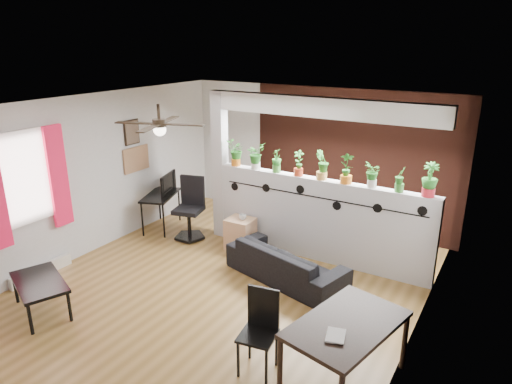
% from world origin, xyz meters
% --- Properties ---
extents(room_shell, '(6.30, 7.10, 2.90)m').
position_xyz_m(room_shell, '(0.00, 0.00, 1.30)').
color(room_shell, brown).
rests_on(room_shell, ground).
extents(partition_wall, '(3.60, 0.18, 1.35)m').
position_xyz_m(partition_wall, '(0.80, 1.50, 0.68)').
color(partition_wall, '#BCBCC1').
rests_on(partition_wall, ground).
extents(ceiling_header, '(3.60, 0.18, 0.30)m').
position_xyz_m(ceiling_header, '(0.80, 1.50, 2.45)').
color(ceiling_header, white).
rests_on(ceiling_header, room_shell).
extents(pier_column, '(0.22, 0.20, 2.60)m').
position_xyz_m(pier_column, '(-1.11, 1.50, 1.30)').
color(pier_column, '#BCBCC1').
rests_on(pier_column, ground).
extents(brick_panel, '(3.90, 0.05, 2.60)m').
position_xyz_m(brick_panel, '(0.80, 2.97, 1.30)').
color(brick_panel, brown).
rests_on(brick_panel, ground).
extents(vine_decal, '(3.31, 0.01, 0.30)m').
position_xyz_m(vine_decal, '(0.80, 1.40, 1.08)').
color(vine_decal, black).
rests_on(vine_decal, partition_wall).
extents(window_assembly, '(0.09, 1.30, 1.55)m').
position_xyz_m(window_assembly, '(-2.56, -1.20, 1.51)').
color(window_assembly, white).
rests_on(window_assembly, room_shell).
extents(baseboard_heater, '(0.08, 1.00, 0.18)m').
position_xyz_m(baseboard_heater, '(-2.54, -1.20, 0.09)').
color(baseboard_heater, silver).
rests_on(baseboard_heater, ground).
extents(corkboard, '(0.03, 0.60, 0.45)m').
position_xyz_m(corkboard, '(-2.58, 0.95, 1.35)').
color(corkboard, '#946747').
rests_on(corkboard, room_shell).
extents(framed_art, '(0.03, 0.34, 0.44)m').
position_xyz_m(framed_art, '(-2.58, 0.90, 1.85)').
color(framed_art, '#8C7259').
rests_on(framed_art, room_shell).
extents(ceiling_fan, '(1.19, 1.19, 0.43)m').
position_xyz_m(ceiling_fan, '(-0.80, -0.30, 2.31)').
color(ceiling_fan, black).
rests_on(ceiling_fan, room_shell).
extents(potted_plant_0, '(0.26, 0.28, 0.44)m').
position_xyz_m(potted_plant_0, '(-0.78, 1.50, 1.58)').
color(potted_plant_0, orange).
rests_on(potted_plant_0, partition_wall).
extents(potted_plant_1, '(0.22, 0.25, 0.44)m').
position_xyz_m(potted_plant_1, '(-0.39, 1.50, 1.58)').
color(potted_plant_1, silver).
rests_on(potted_plant_1, partition_wall).
extents(potted_plant_2, '(0.19, 0.22, 0.39)m').
position_xyz_m(potted_plant_2, '(0.01, 1.50, 1.56)').
color(potted_plant_2, '#428B32').
rests_on(potted_plant_2, partition_wall).
extents(potted_plant_3, '(0.23, 0.19, 0.41)m').
position_xyz_m(potted_plant_3, '(0.41, 1.50, 1.57)').
color(potted_plant_3, '#CF4121').
rests_on(potted_plant_3, partition_wall).
extents(potted_plant_4, '(0.31, 0.30, 0.46)m').
position_xyz_m(potted_plant_4, '(0.80, 1.50, 1.59)').
color(potted_plant_4, gold).
rests_on(potted_plant_4, partition_wall).
extents(potted_plant_5, '(0.30, 0.27, 0.48)m').
position_xyz_m(potted_plant_5, '(1.20, 1.50, 1.60)').
color(potted_plant_5, orange).
rests_on(potted_plant_5, partition_wall).
extents(potted_plant_6, '(0.23, 0.24, 0.39)m').
position_xyz_m(potted_plant_6, '(1.59, 1.50, 1.56)').
color(potted_plant_6, silver).
rests_on(potted_plant_6, partition_wall).
extents(potted_plant_7, '(0.21, 0.23, 0.37)m').
position_xyz_m(potted_plant_7, '(1.99, 1.50, 1.55)').
color(potted_plant_7, '#3A8731').
rests_on(potted_plant_7, partition_wall).
extents(potted_plant_8, '(0.30, 0.27, 0.48)m').
position_xyz_m(potted_plant_8, '(2.38, 1.50, 1.60)').
color(potted_plant_8, red).
rests_on(potted_plant_8, partition_wall).
extents(sofa, '(1.89, 1.11, 0.52)m').
position_xyz_m(sofa, '(0.66, 0.62, 0.26)').
color(sofa, black).
rests_on(sofa, ground).
extents(cube_shelf, '(0.45, 0.40, 0.54)m').
position_xyz_m(cube_shelf, '(-0.49, 1.16, 0.27)').
color(cube_shelf, tan).
rests_on(cube_shelf, ground).
extents(cup, '(0.13, 0.13, 0.10)m').
position_xyz_m(cup, '(-0.44, 1.16, 0.59)').
color(cup, gray).
rests_on(cup, cube_shelf).
extents(computer_desk, '(0.78, 1.04, 0.67)m').
position_xyz_m(computer_desk, '(-2.25, 1.16, 0.61)').
color(computer_desk, black).
rests_on(computer_desk, ground).
extents(monitor, '(0.36, 0.17, 0.20)m').
position_xyz_m(monitor, '(-2.25, 1.31, 0.77)').
color(monitor, black).
rests_on(monitor, computer_desk).
extents(office_chair, '(0.57, 0.57, 1.10)m').
position_xyz_m(office_chair, '(-1.50, 1.09, 0.49)').
color(office_chair, black).
rests_on(office_chair, ground).
extents(dining_table, '(1.06, 1.44, 0.71)m').
position_xyz_m(dining_table, '(2.17, -0.98, 0.63)').
color(dining_table, black).
rests_on(dining_table, ground).
extents(book, '(0.23, 0.28, 0.02)m').
position_xyz_m(book, '(2.07, -1.28, 0.72)').
color(book, gray).
rests_on(book, dining_table).
extents(folding_chair, '(0.43, 0.43, 0.93)m').
position_xyz_m(folding_chair, '(1.31, -1.23, 0.55)').
color(folding_chair, black).
rests_on(folding_chair, ground).
extents(coffee_table, '(1.10, 0.87, 0.45)m').
position_xyz_m(coffee_table, '(-1.68, -1.78, 0.40)').
color(coffee_table, black).
rests_on(coffee_table, ground).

